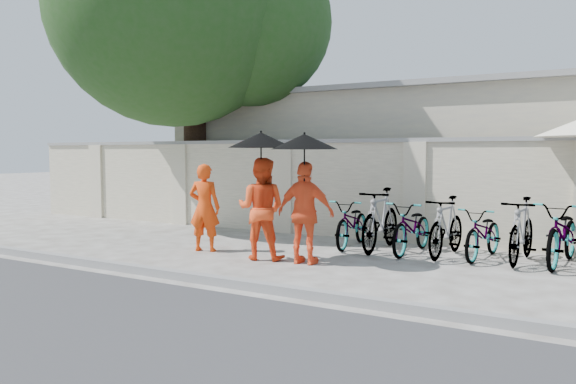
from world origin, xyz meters
The scene contains 17 objects.
ground centered at (0.00, 0.00, 0.00)m, with size 80.00×80.00×0.00m, color #B2B1AC.
kerb centered at (0.00, -1.70, 0.06)m, with size 40.00×0.16×0.12m, color gray.
compound_wall centered at (1.00, 3.20, 1.00)m, with size 20.00×0.30×2.00m, color beige.
building_behind centered at (2.00, 7.00, 1.60)m, with size 14.00×6.00×3.20m, color #BEB596.
shade_tree centered at (-3.66, 2.97, 5.10)m, with size 6.70×6.20×8.20m.
monk_left centered at (-1.04, 0.31, 0.80)m, with size 0.58×0.38×1.59m, color #F3430E.
monk_center centered at (0.28, 0.17, 0.85)m, with size 0.83×0.65×1.71m, color #FF4B1B.
parasol_center centered at (0.33, 0.09, 2.00)m, with size 1.09×1.09×1.15m.
monk_right centered at (1.12, 0.17, 0.83)m, with size 0.97×0.40×1.65m, color #FF5626.
parasol_right centered at (1.14, 0.09, 1.96)m, with size 1.06×1.06×1.15m.
bike_0 centered at (1.11, 2.06, 0.46)m, with size 0.61×1.74×0.91m, color gray.
bike_1 centered at (1.71, 1.96, 0.57)m, with size 0.54×1.90×1.14m, color gray.
bike_2 centered at (2.31, 1.95, 0.47)m, with size 0.62×1.78×0.94m, color gray.
bike_3 centered at (2.91, 1.95, 0.52)m, with size 0.49×1.73×1.04m, color gray.
bike_4 centered at (3.51, 2.06, 0.44)m, with size 0.58×1.67×0.88m, color gray.
bike_5 centered at (4.11, 2.01, 0.53)m, with size 0.50×1.77×1.07m, color gray.
bike_6 centered at (4.71, 2.11, 0.51)m, with size 0.68×1.95×1.02m, color gray.
Camera 1 is at (5.36, -7.69, 1.79)m, focal length 35.00 mm.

